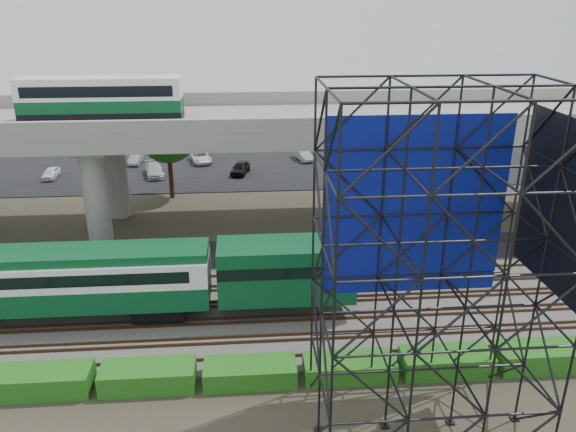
{
  "coord_description": "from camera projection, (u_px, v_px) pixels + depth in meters",
  "views": [
    {
      "loc": [
        1.06,
        -27.55,
        17.95
      ],
      "look_at": [
        3.71,
        6.0,
        4.79
      ],
      "focal_mm": 35.0,
      "sensor_mm": 36.0,
      "label": 1
    }
  ],
  "objects": [
    {
      "name": "rail_tracks",
      "position": [
        232.0,
        311.0,
        33.79
      ],
      "size": [
        90.0,
        9.52,
        0.16
      ],
      "color": "#472D1E",
      "rests_on": "ballast_bed"
    },
    {
      "name": "ballast_bed",
      "position": [
        232.0,
        314.0,
        33.86
      ],
      "size": [
        90.0,
        12.0,
        0.2
      ],
      "primitive_type": "cube",
      "color": "slate",
      "rests_on": "ground"
    },
    {
      "name": "suv",
      "position": [
        112.0,
        254.0,
        40.11
      ],
      "size": [
        5.41,
        3.08,
        1.42
      ],
      "primitive_type": "imported",
      "rotation": [
        0.0,
        0.0,
        1.72
      ],
      "color": "black",
      "rests_on": "service_road"
    },
    {
      "name": "service_road",
      "position": [
        234.0,
        255.0,
        41.77
      ],
      "size": [
        90.0,
        5.0,
        0.08
      ],
      "primitive_type": "cube",
      "color": "black",
      "rests_on": "ground"
    },
    {
      "name": "parked_cars",
      "position": [
        249.0,
        161.0,
        63.11
      ],
      "size": [
        37.42,
        9.77,
        1.3
      ],
      "color": "white",
      "rests_on": "parking_lot"
    },
    {
      "name": "harbor_water",
      "position": [
        237.0,
        125.0,
        84.03
      ],
      "size": [
        140.0,
        40.0,
        0.03
      ],
      "primitive_type": "cube",
      "color": "#456672",
      "rests_on": "ground"
    },
    {
      "name": "overpass",
      "position": [
        222.0,
        131.0,
        43.85
      ],
      "size": [
        80.0,
        12.0,
        12.4
      ],
      "color": "#9E9B93",
      "rests_on": "ground"
    },
    {
      "name": "hedge_strip",
      "position": [
        250.0,
        372.0,
        27.92
      ],
      "size": [
        34.6,
        1.8,
        1.2
      ],
      "color": "#145B15",
      "rests_on": "ground"
    },
    {
      "name": "commuter_train",
      "position": [
        80.0,
        278.0,
        32.21
      ],
      "size": [
        29.3,
        3.06,
        4.3
      ],
      "color": "black",
      "rests_on": "rail_tracks"
    },
    {
      "name": "parking_lot",
      "position": [
        236.0,
        166.0,
        63.59
      ],
      "size": [
        90.0,
        18.0,
        0.08
      ],
      "primitive_type": "cube",
      "color": "black",
      "rests_on": "ground"
    },
    {
      "name": "scaffold_tower",
      "position": [
        433.0,
        277.0,
        22.53
      ],
      "size": [
        9.36,
        6.36,
        15.0
      ],
      "color": "black",
      "rests_on": "ground"
    },
    {
      "name": "ground",
      "position": [
        232.0,
        334.0,
        32.04
      ],
      "size": [
        140.0,
        140.0,
        0.0
      ],
      "primitive_type": "plane",
      "color": "#474233",
      "rests_on": "ground"
    },
    {
      "name": "trees",
      "position": [
        173.0,
        164.0,
        44.68
      ],
      "size": [
        40.94,
        16.94,
        7.69
      ],
      "color": "#382314",
      "rests_on": "ground"
    }
  ]
}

